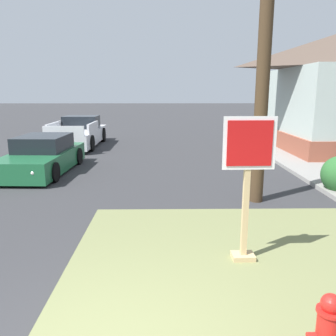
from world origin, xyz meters
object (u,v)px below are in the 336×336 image
at_px(parked_sedan_green, 43,156).
at_px(manhole_cover, 110,252).
at_px(stop_sign, 247,190).
at_px(pickup_truck_white, 79,134).

bearing_deg(parked_sedan_green, manhole_cover, -62.87).
xyz_separation_m(stop_sign, manhole_cover, (-2.23, 0.41, -1.23)).
bearing_deg(pickup_truck_white, stop_sign, -66.12).
distance_m(stop_sign, parked_sedan_green, 8.66).
bearing_deg(parked_sedan_green, pickup_truck_white, 91.26).
relative_size(manhole_cover, parked_sedan_green, 0.16).
bearing_deg(manhole_cover, stop_sign, -10.49).
xyz_separation_m(manhole_cover, parked_sedan_green, (-3.22, 6.28, 0.53)).
distance_m(parked_sedan_green, pickup_truck_white, 5.90).
relative_size(stop_sign, parked_sedan_green, 0.52).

